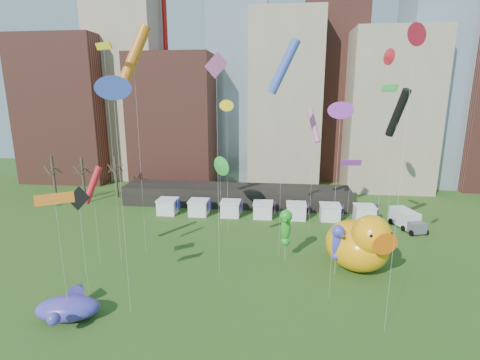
# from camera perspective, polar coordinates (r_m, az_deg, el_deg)

# --- Properties ---
(skyline) EXTENTS (101.00, 23.00, 68.00)m
(skyline) POSITION_cam_1_polar(r_m,az_deg,el_deg) (77.67, 5.85, 15.60)
(skyline) COLOR brown
(skyline) RESTS_ON ground
(pavilion) EXTENTS (38.00, 6.00, 3.20)m
(pavilion) POSITION_cam_1_polar(r_m,az_deg,el_deg) (61.33, -0.71, -2.46)
(pavilion) COLOR black
(pavilion) RESTS_ON ground
(vendor_tents) EXTENTS (33.24, 2.80, 2.40)m
(vendor_tents) POSITION_cam_1_polar(r_m,az_deg,el_deg) (55.33, 3.68, -4.79)
(vendor_tents) COLOR white
(vendor_tents) RESTS_ON ground
(bare_trees) EXTENTS (8.44, 6.44, 8.50)m
(bare_trees) POSITION_cam_1_polar(r_m,az_deg,el_deg) (67.79, -23.40, 0.06)
(bare_trees) COLOR #382B21
(bare_trees) RESTS_ON ground
(big_duck) EXTENTS (8.65, 9.57, 6.68)m
(big_duck) POSITION_cam_1_polar(r_m,az_deg,el_deg) (40.62, 18.38, -9.40)
(big_duck) COLOR #FFA50D
(big_duck) RESTS_ON ground
(small_duck) EXTENTS (3.31, 4.10, 2.99)m
(small_duck) POSITION_cam_1_polar(r_m,az_deg,el_deg) (46.11, 16.27, -8.76)
(small_duck) COLOR white
(small_duck) RESTS_ON ground
(seahorse_green) EXTENTS (1.58, 1.89, 6.03)m
(seahorse_green) POSITION_cam_1_polar(r_m,az_deg,el_deg) (40.45, 7.25, -7.04)
(seahorse_green) COLOR silver
(seahorse_green) RESTS_ON ground
(seahorse_purple) EXTENTS (1.60, 1.83, 5.47)m
(seahorse_purple) POSITION_cam_1_polar(r_m,az_deg,el_deg) (38.59, 15.08, -9.11)
(seahorse_purple) COLOR silver
(seahorse_purple) RESTS_ON ground
(whale_inflatable) EXTENTS (5.62, 6.69, 2.29)m
(whale_inflatable) POSITION_cam_1_polar(r_m,az_deg,el_deg) (34.98, -25.45, -17.63)
(whale_inflatable) COLOR #673EAA
(whale_inflatable) RESTS_ON ground
(box_truck) EXTENTS (3.68, 6.20, 2.48)m
(box_truck) POSITION_cam_1_polar(r_m,az_deg,el_deg) (55.94, 24.80, -5.65)
(box_truck) COLOR silver
(box_truck) RESTS_ON ground
(kite_0) EXTENTS (0.60, 1.90, 23.51)m
(kite_0) POSITION_cam_1_polar(r_m,az_deg,el_deg) (47.32, 22.35, 17.47)
(kite_0) COLOR silver
(kite_0) RESTS_ON ground
(kite_1) EXTENTS (1.93, 1.54, 22.18)m
(kite_1) POSITION_cam_1_polar(r_m,az_deg,el_deg) (34.88, -3.74, 16.69)
(kite_1) COLOR silver
(kite_1) RESTS_ON ground
(kite_2) EXTENTS (2.28, 0.16, 10.51)m
(kite_2) POSITION_cam_1_polar(r_m,az_deg,el_deg) (34.98, -24.15, -2.90)
(kite_2) COLOR silver
(kite_2) RESTS_ON ground
(kite_3) EXTENTS (1.22, 2.28, 19.32)m
(kite_3) POSITION_cam_1_polar(r_m,az_deg,el_deg) (41.45, 22.51, 12.97)
(kite_3) COLOR silver
(kite_3) RESTS_ON ground
(kite_4) EXTENTS (1.36, 0.74, 17.68)m
(kite_4) POSITION_cam_1_polar(r_m,az_deg,el_deg) (46.04, -2.10, 11.56)
(kite_4) COLOR silver
(kite_4) RESTS_ON ground
(kite_5) EXTENTS (1.59, 1.24, 19.68)m
(kite_5) POSITION_cam_1_polar(r_m,az_deg,el_deg) (29.08, -19.42, 13.43)
(kite_5) COLOR silver
(kite_5) RESTS_ON ground
(kite_6) EXTENTS (2.48, 1.90, 11.01)m
(kite_6) POSITION_cam_1_polar(r_m,az_deg,el_deg) (30.83, -27.23, -2.77)
(kite_6) COLOR silver
(kite_6) RESTS_ON ground
(kite_7) EXTENTS (2.77, 0.79, 9.85)m
(kite_7) POSITION_cam_1_polar(r_m,az_deg,el_deg) (50.55, 17.15, 2.59)
(kite_7) COLOR silver
(kite_7) RESTS_ON ground
(kite_8) EXTENTS (2.11, 2.19, 10.95)m
(kite_8) POSITION_cam_1_polar(r_m,az_deg,el_deg) (41.46, -22.26, -0.72)
(kite_8) COLOR silver
(kite_8) RESTS_ON ground
(kite_9) EXTENTS (1.98, 2.41, 16.51)m
(kite_9) POSITION_cam_1_polar(r_m,az_deg,el_deg) (47.04, 11.60, 8.34)
(kite_9) COLOR silver
(kite_9) RESTS_ON ground
(kite_10) EXTENTS (1.89, 3.15, 18.99)m
(kite_10) POSITION_cam_1_polar(r_m,az_deg,el_deg) (41.93, 23.66, 9.65)
(kite_10) COLOR silver
(kite_10) RESTS_ON ground
(kite_11) EXTENTS (1.95, 2.18, 10.12)m
(kite_11) POSITION_cam_1_polar(r_m,az_deg,el_deg) (49.19, -3.15, 2.20)
(kite_11) COLOR silver
(kite_11) RESTS_ON ground
(kite_12) EXTENTS (2.11, 1.27, 23.30)m
(kite_12) POSITION_cam_1_polar(r_m,az_deg,el_deg) (40.06, -20.70, 18.67)
(kite_12) COLOR silver
(kite_12) RESTS_ON ground
(kite_13) EXTENTS (3.37, 1.13, 23.94)m
(kite_13) POSITION_cam_1_polar(r_m,az_deg,el_deg) (39.28, 6.92, 17.33)
(kite_13) COLOR silver
(kite_13) RESTS_ON ground
(kite_14) EXTENTS (4.05, 2.89, 25.47)m
(kite_14) POSITION_cam_1_polar(r_m,az_deg,el_deg) (41.44, -16.49, 18.06)
(kite_14) COLOR silver
(kite_14) RESTS_ON ground
(kite_15) EXTENTS (1.41, 0.51, 17.75)m
(kite_15) POSITION_cam_1_polar(r_m,az_deg,el_deg) (31.14, 15.62, 10.36)
(kite_15) COLOR silver
(kite_15) RESTS_ON ground
(kite_16) EXTENTS (1.25, 1.12, 22.88)m
(kite_16) POSITION_cam_1_polar(r_m,az_deg,el_deg) (27.91, 25.98, 19.66)
(kite_16) COLOR silver
(kite_16) RESTS_ON ground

